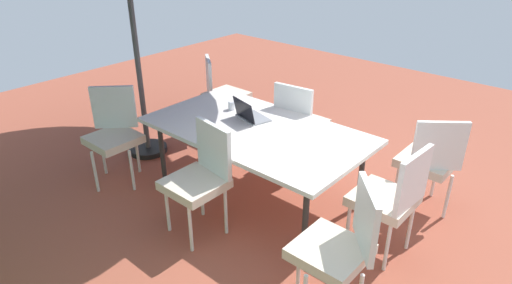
% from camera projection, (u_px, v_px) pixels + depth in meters
% --- Properties ---
extents(ground_plane, '(10.00, 10.00, 0.02)m').
position_uv_depth(ground_plane, '(256.00, 194.00, 4.47)').
color(ground_plane, '#9E4C38').
extents(dining_table, '(2.10, 1.18, 0.72)m').
position_uv_depth(dining_table, '(256.00, 132.00, 4.17)').
color(dining_table, silver).
rests_on(dining_table, ground_plane).
extents(chair_northwest, '(0.59, 0.59, 0.98)m').
position_uv_depth(chair_northwest, '(340.00, 244.00, 2.92)').
color(chair_northwest, beige).
rests_on(chair_northwest, ground_plane).
extents(chair_north, '(0.48, 0.49, 0.98)m').
position_uv_depth(chair_north, '(200.00, 175.00, 3.71)').
color(chair_north, beige).
rests_on(chair_north, ground_plane).
extents(chair_northeast, '(0.59, 0.59, 0.98)m').
position_uv_depth(chair_northeast, '(114.00, 131.00, 4.48)').
color(chair_northeast, beige).
rests_on(chair_northeast, ground_plane).
extents(chair_southeast, '(0.58, 0.58, 0.98)m').
position_uv_depth(chair_southeast, '(222.00, 92.00, 5.52)').
color(chair_southeast, beige).
rests_on(chair_southeast, ground_plane).
extents(chair_southwest, '(0.58, 0.58, 0.98)m').
position_uv_depth(chair_southwest, '(430.00, 159.00, 3.97)').
color(chair_southwest, beige).
rests_on(chair_southwest, ground_plane).
extents(chair_west, '(0.47, 0.46, 0.98)m').
position_uv_depth(chair_west, '(391.00, 196.00, 3.43)').
color(chair_west, beige).
rests_on(chair_west, ground_plane).
extents(chair_south, '(0.47, 0.48, 0.98)m').
position_uv_depth(chair_south, '(299.00, 120.00, 4.72)').
color(chair_south, beige).
rests_on(chair_south, ground_plane).
extents(laptop, '(0.37, 0.32, 0.21)m').
position_uv_depth(laptop, '(250.00, 115.00, 4.31)').
color(laptop, gray).
rests_on(laptop, dining_table).
extents(cup, '(0.07, 0.07, 0.09)m').
position_uv_depth(cup, '(232.00, 105.00, 4.54)').
color(cup, white).
rests_on(cup, dining_table).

